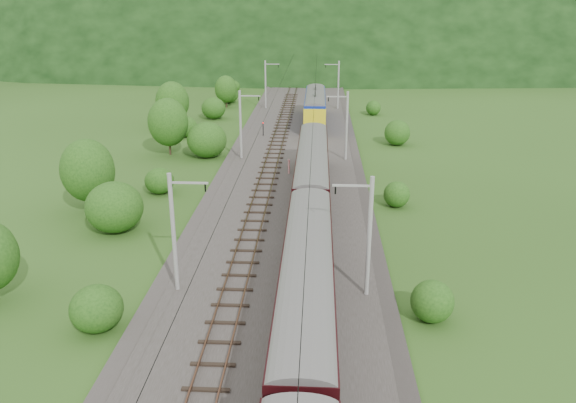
{
  "coord_description": "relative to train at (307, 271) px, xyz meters",
  "views": [
    {
      "loc": [
        2.86,
        -32.37,
        18.5
      ],
      "look_at": [
        0.52,
        10.87,
        2.6
      ],
      "focal_mm": 35.0,
      "sensor_mm": 36.0,
      "label": 1
    }
  ],
  "objects": [
    {
      "name": "hazard_post_near",
      "position": [
        -2.59,
        29.5,
        -2.5
      ],
      "size": [
        0.17,
        0.17,
        1.61
      ],
      "primitive_type": "cylinder",
      "color": "red",
      "rests_on": "railbed"
    },
    {
      "name": "vegetation_right",
      "position": [
        9.08,
        14.0,
        -2.33
      ],
      "size": [
        6.56,
        104.34,
        3.0
      ],
      "color": "#1B4412",
      "rests_on": "ground"
    },
    {
      "name": "ground",
      "position": [
        -2.4,
        3.47,
        -3.61
      ],
      "size": [
        600.0,
        600.0,
        0.0
      ],
      "primitive_type": "plane",
      "color": "#284816",
      "rests_on": "ground"
    },
    {
      "name": "train",
      "position": [
        0.0,
        0.0,
        0.0
      ],
      "size": [
        3.06,
        122.54,
        5.33
      ],
      "color": "black",
      "rests_on": "ground"
    },
    {
      "name": "mountain_main",
      "position": [
        -2.4,
        263.47,
        -3.61
      ],
      "size": [
        504.0,
        360.0,
        244.0
      ],
      "primitive_type": "ellipsoid",
      "color": "black",
      "rests_on": "ground"
    },
    {
      "name": "signal",
      "position": [
        -7.08,
        46.93,
        -2.2
      ],
      "size": [
        0.21,
        0.21,
        1.89
      ],
      "color": "black",
      "rests_on": "railbed"
    },
    {
      "name": "track_left",
      "position": [
        -4.8,
        13.47,
        -3.24
      ],
      "size": [
        2.4,
        220.0,
        0.27
      ],
      "color": "brown",
      "rests_on": "railbed"
    },
    {
      "name": "track_right",
      "position": [
        -0.0,
        13.47,
        -3.24
      ],
      "size": [
        2.4,
        220.0,
        0.27
      ],
      "color": "brown",
      "rests_on": "railbed"
    },
    {
      "name": "hazard_post_far",
      "position": [
        -1.82,
        28.73,
        -2.62
      ],
      "size": [
        0.15,
        0.15,
        1.38
      ],
      "primitive_type": "cylinder",
      "color": "red",
      "rests_on": "railbed"
    },
    {
      "name": "catenary_left",
      "position": [
        -8.52,
        35.47,
        0.89
      ],
      "size": [
        2.54,
        192.28,
        8.0
      ],
      "color": "gray",
      "rests_on": "railbed"
    },
    {
      "name": "catenary_right",
      "position": [
        3.72,
        35.47,
        0.89
      ],
      "size": [
        2.54,
        192.28,
        8.0
      ],
      "color": "gray",
      "rests_on": "railbed"
    },
    {
      "name": "mountain_ridge",
      "position": [
        -122.4,
        303.47,
        -3.61
      ],
      "size": [
        336.0,
        280.0,
        132.0
      ],
      "primitive_type": "ellipsoid",
      "color": "black",
      "rests_on": "ground"
    },
    {
      "name": "overhead_wires",
      "position": [
        -2.4,
        13.47,
        3.49
      ],
      "size": [
        4.83,
        198.0,
        0.03
      ],
      "color": "black",
      "rests_on": "ground"
    },
    {
      "name": "vegetation_left",
      "position": [
        -16.82,
        27.45,
        -0.88
      ],
      "size": [
        12.68,
        144.77,
        7.02
      ],
      "color": "#1B4412",
      "rests_on": "ground"
    },
    {
      "name": "railbed",
      "position": [
        -2.4,
        13.47,
        -3.46
      ],
      "size": [
        14.0,
        220.0,
        0.3
      ],
      "primitive_type": "cube",
      "color": "#38332D",
      "rests_on": "ground"
    }
  ]
}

